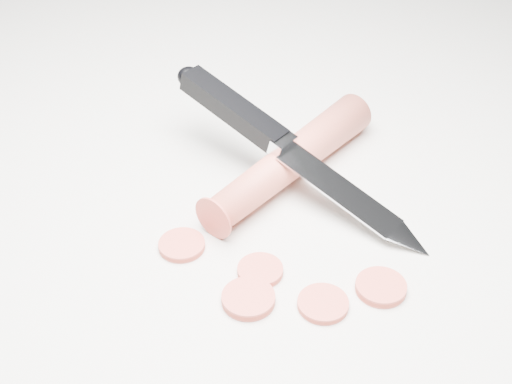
# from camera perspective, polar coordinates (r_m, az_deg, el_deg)

# --- Properties ---
(ground) EXTENTS (2.40, 2.40, 0.00)m
(ground) POSITION_cam_1_polar(r_m,az_deg,el_deg) (0.58, 1.73, -3.81)
(ground) COLOR beige
(ground) RESTS_ON ground
(carrot) EXTENTS (0.12, 0.20, 0.03)m
(carrot) POSITION_cam_1_polar(r_m,az_deg,el_deg) (0.63, 2.81, 2.59)
(carrot) COLOR #D15441
(carrot) RESTS_ON ground
(carrot_slice_0) EXTENTS (0.04, 0.04, 0.01)m
(carrot_slice_0) POSITION_cam_1_polar(r_m,az_deg,el_deg) (0.54, 9.96, -7.51)
(carrot_slice_0) COLOR #CD4538
(carrot_slice_0) RESTS_ON ground
(carrot_slice_1) EXTENTS (0.04, 0.04, 0.01)m
(carrot_slice_1) POSITION_cam_1_polar(r_m,az_deg,el_deg) (0.55, 0.34, -6.30)
(carrot_slice_1) COLOR #CD4538
(carrot_slice_1) RESTS_ON ground
(carrot_slice_2) EXTENTS (0.04, 0.04, 0.01)m
(carrot_slice_2) POSITION_cam_1_polar(r_m,az_deg,el_deg) (0.53, -0.61, -8.53)
(carrot_slice_2) COLOR #CD4538
(carrot_slice_2) RESTS_ON ground
(carrot_slice_3) EXTENTS (0.04, 0.04, 0.01)m
(carrot_slice_3) POSITION_cam_1_polar(r_m,az_deg,el_deg) (0.52, 5.38, -8.89)
(carrot_slice_3) COLOR #CD4538
(carrot_slice_3) RESTS_ON ground
(carrot_slice_4) EXTENTS (0.04, 0.04, 0.01)m
(carrot_slice_4) POSITION_cam_1_polar(r_m,az_deg,el_deg) (0.57, -5.96, -4.25)
(carrot_slice_4) COLOR #CD4538
(carrot_slice_4) RESTS_ON ground
(kitchen_knife) EXTENTS (0.26, 0.15, 0.08)m
(kitchen_knife) POSITION_cam_1_polar(r_m,az_deg,el_deg) (0.60, 3.28, 3.25)
(kitchen_knife) COLOR silver
(kitchen_knife) RESTS_ON ground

